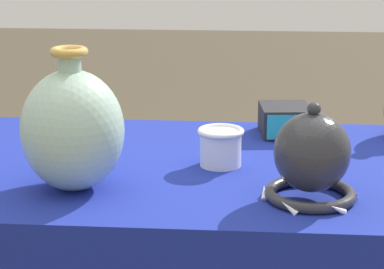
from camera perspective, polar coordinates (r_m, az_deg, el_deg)
display_table at (r=1.66m, az=2.14°, el=-4.81°), size 1.34×0.73×0.71m
vase_tall_bulbous at (r=1.49m, az=-9.09°, el=0.40°), size 0.20×0.20×0.29m
vase_dome_bell at (r=1.44m, az=9.10°, el=-1.90°), size 0.19×0.18×0.20m
mosaic_tile_box at (r=1.89m, az=7.08°, el=1.09°), size 0.13×0.15×0.07m
cup_wide_porcelain at (r=1.63m, az=2.25°, el=-0.85°), size 0.10×0.10×0.08m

